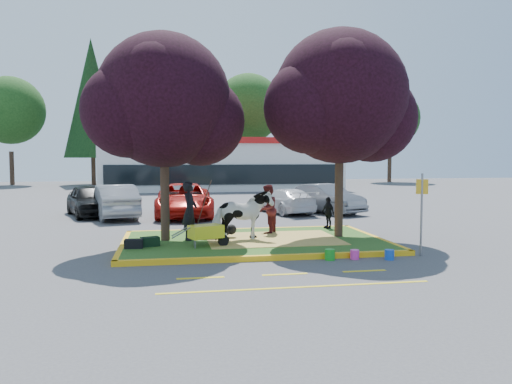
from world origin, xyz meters
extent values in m
plane|color=#424244|center=(0.00, 0.00, 0.00)|extent=(90.00, 90.00, 0.00)
cube|color=#214C17|center=(0.00, 0.00, 0.07)|extent=(8.00, 5.00, 0.15)
cube|color=yellow|center=(0.00, -2.58, 0.07)|extent=(8.30, 0.16, 0.15)
cube|color=yellow|center=(0.00, 2.58, 0.07)|extent=(8.30, 0.16, 0.15)
cube|color=yellow|center=(-4.08, 0.00, 0.07)|extent=(0.16, 5.30, 0.15)
cube|color=yellow|center=(4.08, 0.00, 0.07)|extent=(0.16, 5.30, 0.15)
cube|color=#CFB855|center=(0.60, 0.00, 0.15)|extent=(4.20, 3.00, 0.01)
cylinder|color=black|center=(-2.80, 0.40, 1.91)|extent=(0.28, 0.28, 3.53)
sphere|color=black|center=(-2.80, 0.40, 4.56)|extent=(4.20, 4.20, 4.20)
sphere|color=black|center=(-1.64, 0.60, 3.93)|extent=(2.86, 2.86, 2.86)
sphere|color=black|center=(-3.85, 0.10, 4.18)|extent=(2.86, 2.86, 2.86)
cylinder|color=black|center=(2.90, 0.20, 2.00)|extent=(0.28, 0.28, 3.70)
sphere|color=black|center=(2.90, 0.20, 4.77)|extent=(4.40, 4.40, 4.40)
sphere|color=black|center=(4.11, 0.40, 4.11)|extent=(2.99, 2.99, 2.99)
sphere|color=black|center=(1.80, -0.10, 4.37)|extent=(2.99, 2.99, 2.99)
cube|color=yellow|center=(-2.00, -4.20, 0.00)|extent=(1.10, 0.12, 0.01)
cube|color=yellow|center=(0.00, -4.20, 0.00)|extent=(1.10, 0.12, 0.01)
cube|color=yellow|center=(2.00, -4.20, 0.00)|extent=(1.10, 0.12, 0.01)
cube|color=yellow|center=(0.00, -5.40, 0.00)|extent=(6.00, 0.10, 0.01)
cube|color=silver|center=(2.00, 28.00, 2.00)|extent=(20.00, 8.00, 4.00)
cube|color=#B61513|center=(2.00, 28.00, 4.15)|extent=(20.40, 8.40, 0.50)
cube|color=black|center=(2.00, 23.95, 1.40)|extent=(19.00, 0.10, 1.60)
cylinder|color=black|center=(-18.00, 38.00, 1.68)|extent=(0.44, 0.44, 3.36)
sphere|color=#143811|center=(-18.00, 38.00, 7.44)|extent=(6.72, 6.72, 6.72)
cylinder|color=black|center=(-10.00, 37.00, 1.96)|extent=(0.44, 0.44, 3.92)
cone|color=black|center=(-10.00, 37.00, 8.68)|extent=(5.60, 5.60, 11.90)
cylinder|color=black|center=(-2.00, 38.50, 1.54)|extent=(0.44, 0.44, 3.08)
sphere|color=#143811|center=(-2.00, 38.50, 6.82)|extent=(6.16, 6.16, 6.16)
cylinder|color=black|center=(6.00, 37.50, 1.82)|extent=(0.44, 0.44, 3.64)
sphere|color=#143811|center=(6.00, 37.50, 8.06)|extent=(7.28, 7.28, 7.28)
cylinder|color=black|center=(14.00, 38.00, 1.75)|extent=(0.44, 0.44, 3.50)
cone|color=black|center=(14.00, 38.00, 7.75)|extent=(5.00, 5.00, 10.62)
cylinder|color=black|center=(22.00, 37.00, 1.61)|extent=(0.44, 0.44, 3.22)
sphere|color=#143811|center=(22.00, 37.00, 7.13)|extent=(6.44, 6.44, 6.44)
imported|color=white|center=(-0.40, -0.08, 0.94)|extent=(2.04, 1.33, 1.59)
ellipsoid|color=black|center=(-1.22, 0.53, 0.39)|extent=(1.24, 0.88, 0.49)
imported|color=black|center=(-2.02, 0.34, 1.08)|extent=(0.66, 0.79, 1.86)
imported|color=#4A1517|center=(0.68, 1.22, 0.99)|extent=(0.98, 1.03, 1.69)
imported|color=black|center=(3.15, 2.07, 0.73)|extent=(0.48, 0.74, 1.17)
cylinder|color=black|center=(-1.10, -1.02, 0.32)|extent=(0.34, 0.18, 0.34)
cylinder|color=slate|center=(-1.95, -1.22, 0.27)|extent=(0.04, 0.04, 0.25)
cylinder|color=slate|center=(-1.95, -0.81, 0.27)|extent=(0.04, 0.04, 0.25)
cube|color=gold|center=(-1.62, -1.02, 0.60)|extent=(1.08, 0.86, 0.38)
cylinder|color=slate|center=(-2.33, -1.22, 0.62)|extent=(0.59, 0.25, 0.32)
cylinder|color=slate|center=(-2.33, -0.81, 0.62)|extent=(0.59, 0.25, 0.32)
cube|color=black|center=(-3.70, -0.89, 0.28)|extent=(0.54, 0.32, 0.26)
cube|color=black|center=(-3.24, -0.61, 0.29)|extent=(0.59, 0.47, 0.27)
cylinder|color=slate|center=(4.30, -2.70, 1.17)|extent=(0.06, 0.06, 2.33)
cube|color=gold|center=(4.30, -2.70, 1.96)|extent=(0.32, 0.15, 0.42)
cylinder|color=#189C22|center=(1.59, -2.80, 0.15)|extent=(0.33, 0.33, 0.30)
cylinder|color=#F636AE|center=(2.30, -2.80, 0.13)|extent=(0.31, 0.31, 0.26)
cylinder|color=blue|center=(3.20, -3.04, 0.14)|extent=(0.33, 0.33, 0.28)
imported|color=black|center=(-6.31, 8.94, 0.75)|extent=(3.04, 4.73, 1.50)
imported|color=#93969B|center=(-5.11, 7.95, 0.77)|extent=(2.71, 4.92, 1.54)
imported|color=#A8140E|center=(-1.94, 7.99, 0.78)|extent=(2.74, 5.67, 1.55)
imported|color=silver|center=(3.06, 8.49, 0.61)|extent=(2.65, 4.50, 1.22)
imported|color=slate|center=(5.08, 8.21, 0.72)|extent=(3.20, 4.60, 1.44)
camera|label=1|loc=(-2.75, -15.57, 2.78)|focal=35.00mm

